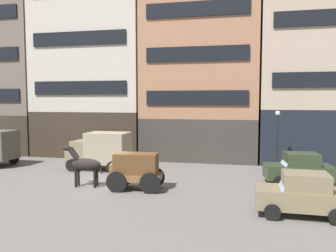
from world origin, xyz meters
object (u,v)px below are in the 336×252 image
object	(u,v)px
delivery_truck_far	(100,150)
sedan_light	(299,169)
cargo_wagon	(135,169)
sedan_dark	(302,194)
streetlamp_curbside	(277,132)
draft_horse	(85,164)

from	to	relation	value
delivery_truck_far	sedan_light	bearing A→B (deg)	-6.31
delivery_truck_far	sedan_light	xyz separation A→B (m)	(12.72, -1.41, -0.51)
cargo_wagon	sedan_dark	distance (m)	8.41
delivery_truck_far	streetlamp_curbside	world-z (taller)	streetlamp_curbside
sedan_light	streetlamp_curbside	bearing A→B (deg)	103.67
cargo_wagon	sedan_light	xyz separation A→B (m)	(8.85, 2.93, -0.23)
draft_horse	delivery_truck_far	bearing A→B (deg)	102.05
cargo_wagon	streetlamp_curbside	bearing A→B (deg)	38.25
draft_horse	cargo_wagon	bearing A→B (deg)	0.06
sedan_light	cargo_wagon	bearing A→B (deg)	-161.67
cargo_wagon	delivery_truck_far	distance (m)	5.82
cargo_wagon	delivery_truck_far	bearing A→B (deg)	131.79
delivery_truck_far	sedan_dark	bearing A→B (deg)	-29.73
cargo_wagon	sedan_light	size ratio (longest dim) A/B	0.78
cargo_wagon	sedan_light	world-z (taller)	cargo_wagon
delivery_truck_far	sedan_dark	distance (m)	13.73
sedan_dark	streetlamp_curbside	size ratio (longest dim) A/B	0.91
sedan_dark	streetlamp_curbside	distance (m)	8.96
draft_horse	sedan_light	world-z (taller)	draft_horse
draft_horse	sedan_light	bearing A→B (deg)	13.97
delivery_truck_far	streetlamp_curbside	xyz separation A→B (m)	(11.90, 1.99, 1.25)
draft_horse	sedan_dark	size ratio (longest dim) A/B	0.63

